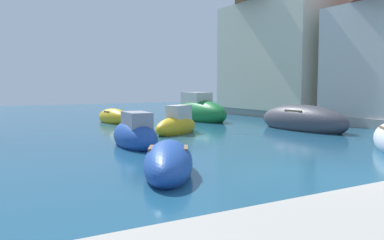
% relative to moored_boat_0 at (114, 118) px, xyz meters
% --- Properties ---
extents(ground, '(80.00, 80.00, 0.00)m').
position_rel_moored_boat_0_xyz_m(ground, '(0.06, -16.07, -0.30)').
color(ground, '#1E5170').
extents(moored_boat_0, '(1.59, 3.17, 1.07)m').
position_rel_moored_boat_0_xyz_m(moored_boat_0, '(0.00, 0.00, 0.00)').
color(moored_boat_0, gold).
rests_on(moored_boat_0, ground).
extents(moored_boat_2, '(1.96, 5.32, 1.59)m').
position_rel_moored_boat_0_xyz_m(moored_boat_2, '(6.81, -8.19, 0.14)').
color(moored_boat_2, '#3F3F47').
rests_on(moored_boat_2, ground).
extents(moored_boat_3, '(2.68, 3.56, 1.06)m').
position_rel_moored_boat_0_xyz_m(moored_boat_3, '(-3.32, -13.77, -0.00)').
color(moored_boat_3, '#1E479E').
rests_on(moored_boat_3, ground).
extents(moored_boat_4, '(1.93, 5.15, 2.11)m').
position_rel_moored_boat_0_xyz_m(moored_boat_4, '(5.14, -1.16, 0.25)').
color(moored_boat_4, '#197233').
rests_on(moored_boat_4, ground).
extents(moored_boat_5, '(3.18, 2.58, 1.49)m').
position_rel_moored_boat_0_xyz_m(moored_boat_5, '(0.80, -6.38, 0.07)').
color(moored_boat_5, gold).
rests_on(moored_boat_5, ground).
extents(moored_boat_9, '(1.58, 3.40, 1.51)m').
position_rel_moored_boat_0_xyz_m(moored_boat_9, '(-2.30, -9.05, 0.09)').
color(moored_boat_9, '#1E479E').
rests_on(moored_boat_9, ground).
extents(waterfront_building_annex, '(6.89, 9.55, 8.70)m').
position_rel_moored_boat_0_xyz_m(waterfront_building_annex, '(13.06, -0.58, 4.61)').
color(waterfront_building_annex, beige).
rests_on(waterfront_building_annex, quay_promenade).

